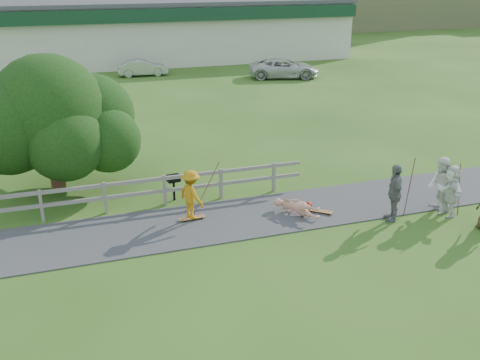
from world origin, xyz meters
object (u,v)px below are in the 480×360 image
(spectator_a, at_px, (441,185))
(spectator_d, at_px, (451,190))
(skater_rider, at_px, (191,198))
(bbq, at_px, (174,188))
(skater_fallen, at_px, (296,207))
(car_white, at_px, (284,68))
(tree, at_px, (53,142))
(spectator_b, at_px, (394,193))
(car_silver, at_px, (142,68))

(spectator_a, bearing_deg, spectator_d, 49.43)
(skater_rider, xyz_separation_m, spectator_d, (8.17, -2.20, 0.05))
(spectator_d, height_order, bbq, spectator_d)
(skater_fallen, height_order, car_white, car_white)
(car_white, xyz_separation_m, bbq, (-12.39, -19.72, -0.24))
(spectator_d, bearing_deg, tree, -105.84)
(car_white, bearing_deg, skater_rider, 166.05)
(skater_fallen, height_order, spectator_b, spectator_b)
(car_white, bearing_deg, tree, 152.50)
(skater_rider, xyz_separation_m, car_silver, (2.32, 25.63, -0.20))
(skater_rider, xyz_separation_m, car_white, (12.18, 21.53, -0.10))
(spectator_b, xyz_separation_m, car_silver, (-3.86, 27.60, -0.35))
(skater_rider, xyz_separation_m, spectator_a, (7.97, -1.92, 0.14))
(skater_rider, bearing_deg, spectator_b, -132.96)
(spectator_d, xyz_separation_m, car_silver, (-5.85, 27.82, -0.25))
(skater_fallen, relative_size, spectator_b, 0.85)
(spectator_b, distance_m, car_white, 24.26)
(skater_rider, relative_size, skater_fallen, 1.00)
(skater_rider, bearing_deg, spectator_a, -128.81)
(skater_fallen, distance_m, spectator_a, 4.82)
(skater_rider, height_order, spectator_b, spectator_b)
(spectator_a, xyz_separation_m, bbq, (-8.18, 3.73, -0.49))
(car_white, bearing_deg, spectator_d, -174.03)
(car_silver, relative_size, car_white, 0.72)
(skater_fallen, xyz_separation_m, tree, (-7.42, 4.84, 1.53))
(car_silver, distance_m, tree, 22.45)
(spectator_a, height_order, bbq, spectator_a)
(spectator_d, bearing_deg, bbq, -104.01)
(skater_rider, relative_size, bbq, 1.73)
(spectator_d, distance_m, car_silver, 28.43)
(car_silver, bearing_deg, spectator_b, -169.92)
(skater_rider, bearing_deg, car_white, -54.75)
(spectator_a, xyz_separation_m, spectator_d, (0.20, -0.28, -0.09))
(skater_fallen, distance_m, car_silver, 26.35)
(skater_fallen, height_order, tree, tree)
(skater_fallen, bearing_deg, spectator_d, -51.81)
(spectator_b, bearing_deg, tree, -100.95)
(spectator_d, bearing_deg, spectator_b, -84.93)
(car_white, height_order, tree, tree)
(tree, bearing_deg, car_white, 46.95)
(spectator_a, xyz_separation_m, spectator_b, (-1.80, -0.05, -0.00))
(spectator_d, relative_size, bbq, 1.83)
(spectator_d, bearing_deg, skater_rider, -93.53)
(skater_rider, distance_m, skater_fallen, 3.47)
(spectator_a, bearing_deg, car_silver, -154.84)
(car_silver, height_order, car_white, car_white)
(skater_rider, distance_m, tree, 5.89)
(spectator_b, relative_size, tree, 0.30)
(tree, bearing_deg, skater_rider, -45.52)
(skater_fallen, xyz_separation_m, spectator_b, (2.82, -1.27, 0.66))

